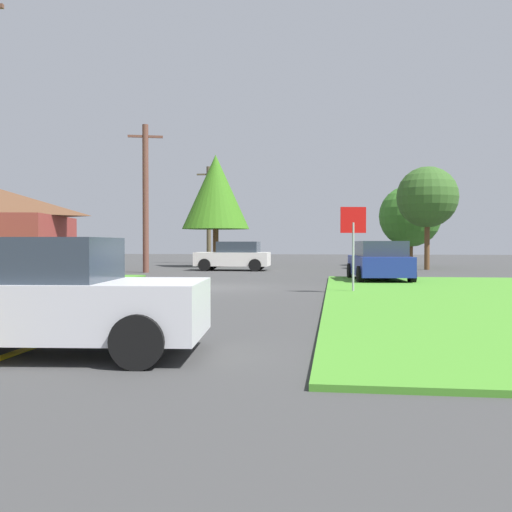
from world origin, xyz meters
name	(u,v)px	position (x,y,z in m)	size (l,w,h in m)	color
ground_plane	(206,287)	(0.00, 0.00, 0.00)	(120.00, 120.00, 0.00)	#3B3B3B
lane_stripe_center	(126,315)	(0.00, -8.00, 0.01)	(0.20, 14.00, 0.01)	yellow
stop_sign	(353,232)	(4.98, -1.87, 1.87)	(0.78, 0.21, 2.64)	#9EA0A8
car_behind_on_main_road	(45,296)	(0.45, -12.41, 0.81)	(4.35, 2.38, 1.62)	silver
car_approaching_junction	(234,256)	(-1.18, 12.61, 0.81)	(4.11, 2.18, 1.62)	white
parked_car_near_building	(48,262)	(-6.83, 1.94, 0.80)	(4.23, 2.33, 1.62)	black
car_on_crossroad	(380,261)	(6.19, 3.88, 0.81)	(2.51, 4.40, 1.62)	navy
utility_pole_mid	(146,197)	(-5.36, 9.67, 3.95)	(1.76, 0.63, 7.69)	brown
utility_pole_far	(209,214)	(-5.00, 23.53, 3.73)	(1.80, 0.33, 7.28)	brown
oak_tree_left	(216,192)	(-3.26, 17.63, 4.85)	(4.37, 4.37, 7.27)	brown
pine_tree_center	(427,197)	(9.68, 14.93, 4.17)	(3.50, 3.50, 5.94)	brown
oak_tree_right	(410,216)	(9.37, 20.19, 3.32)	(4.09, 4.09, 5.38)	brown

